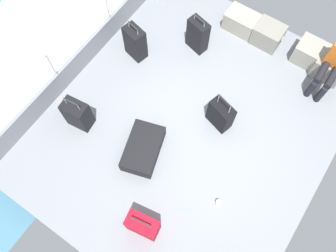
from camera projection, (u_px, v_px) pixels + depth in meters
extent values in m
cube|color=gray|center=(191.00, 123.00, 5.81)|extent=(4.40, 5.20, 0.06)
cube|color=gray|center=(87.00, 53.00, 6.06)|extent=(0.06, 5.20, 0.45)
cylinder|color=silver|center=(56.00, 73.00, 5.58)|extent=(0.04, 0.04, 1.00)
cylinder|color=silver|center=(109.00, 16.00, 6.03)|extent=(0.04, 0.04, 1.00)
cylinder|color=silver|center=(76.00, 23.00, 5.35)|extent=(0.04, 4.16, 0.04)
cube|color=white|center=(37.00, 35.00, 6.90)|extent=(2.40, 7.28, 0.01)
cube|color=#9E9989|center=(241.00, 22.00, 6.38)|extent=(0.58, 0.39, 0.36)
torus|color=tan|center=(228.00, 11.00, 6.38)|extent=(0.02, 0.12, 0.12)
torus|color=tan|center=(257.00, 26.00, 6.25)|extent=(0.02, 0.12, 0.12)
cube|color=gray|center=(268.00, 35.00, 6.24)|extent=(0.49, 0.41, 0.40)
torus|color=tan|center=(256.00, 25.00, 6.22)|extent=(0.02, 0.12, 0.12)
torus|color=tan|center=(282.00, 39.00, 6.11)|extent=(0.02, 0.12, 0.12)
cube|color=gray|center=(312.00, 54.00, 6.08)|extent=(0.58, 0.42, 0.39)
torus|color=tan|center=(298.00, 43.00, 6.08)|extent=(0.02, 0.12, 0.12)
torus|color=tan|center=(330.00, 60.00, 5.94)|extent=(0.02, 0.12, 0.12)
cube|color=gray|center=(329.00, 68.00, 5.97)|extent=(0.50, 0.40, 0.39)
torus|color=tan|center=(317.00, 58.00, 5.96)|extent=(0.02, 0.12, 0.12)
cylinder|color=black|center=(332.00, 78.00, 5.62)|extent=(0.12, 0.40, 0.12)
cylinder|color=black|center=(321.00, 94.00, 5.77)|extent=(0.11, 0.11, 0.39)
cylinder|color=black|center=(322.00, 72.00, 5.66)|extent=(0.12, 0.40, 0.12)
cylinder|color=black|center=(311.00, 89.00, 5.81)|extent=(0.11, 0.11, 0.39)
cube|color=black|center=(143.00, 149.00, 5.46)|extent=(0.72, 0.92, 0.27)
cube|color=green|center=(151.00, 123.00, 5.53)|extent=(0.05, 0.02, 0.08)
cube|color=#B70C1E|center=(143.00, 225.00, 4.89)|extent=(0.48, 0.31, 0.50)
cylinder|color=#A5A8AD|center=(132.00, 218.00, 4.63)|extent=(0.02, 0.02, 0.11)
cylinder|color=#A5A8AD|center=(150.00, 227.00, 4.59)|extent=(0.02, 0.02, 0.11)
cylinder|color=#2D2D2D|center=(141.00, 222.00, 4.56)|extent=(0.29, 0.07, 0.02)
cube|color=green|center=(146.00, 216.00, 4.80)|extent=(0.05, 0.01, 0.08)
cube|color=black|center=(135.00, 43.00, 6.02)|extent=(0.41, 0.31, 0.66)
cylinder|color=#A5A8AD|center=(129.00, 24.00, 5.70)|extent=(0.02, 0.02, 0.11)
cylinder|color=#A5A8AD|center=(138.00, 32.00, 5.63)|extent=(0.02, 0.02, 0.11)
cylinder|color=#2D2D2D|center=(133.00, 26.00, 5.61)|extent=(0.24, 0.07, 0.02)
cube|color=green|center=(140.00, 33.00, 5.92)|extent=(0.05, 0.02, 0.08)
cube|color=black|center=(198.00, 35.00, 6.08)|extent=(0.41, 0.29, 0.65)
cylinder|color=#A5A8AD|center=(195.00, 17.00, 5.77)|extent=(0.02, 0.02, 0.09)
cylinder|color=#A5A8AD|center=(204.00, 25.00, 5.71)|extent=(0.02, 0.02, 0.09)
cylinder|color=#2D2D2D|center=(200.00, 19.00, 5.70)|extent=(0.24, 0.08, 0.02)
cube|color=silver|center=(203.00, 26.00, 5.97)|extent=(0.05, 0.02, 0.08)
cube|color=black|center=(220.00, 115.00, 5.53)|extent=(0.45, 0.32, 0.56)
cylinder|color=#A5A8AD|center=(218.00, 98.00, 5.22)|extent=(0.02, 0.02, 0.21)
cylinder|color=#A5A8AD|center=(230.00, 109.00, 5.14)|extent=(0.02, 0.02, 0.21)
cylinder|color=#2D2D2D|center=(225.00, 101.00, 5.08)|extent=(0.26, 0.09, 0.02)
cube|color=white|center=(227.00, 108.00, 5.47)|extent=(0.05, 0.02, 0.08)
cube|color=black|center=(78.00, 114.00, 5.52)|extent=(0.42, 0.31, 0.59)
cylinder|color=#A5A8AD|center=(65.00, 101.00, 5.21)|extent=(0.02, 0.02, 0.14)
cylinder|color=#A5A8AD|center=(79.00, 107.00, 5.17)|extent=(0.02, 0.02, 0.14)
cylinder|color=#2D2D2D|center=(71.00, 102.00, 5.12)|extent=(0.26, 0.05, 0.02)
cube|color=green|center=(82.00, 106.00, 5.52)|extent=(0.05, 0.01, 0.08)
cylinder|color=white|center=(218.00, 203.00, 5.22)|extent=(0.08, 0.08, 0.10)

